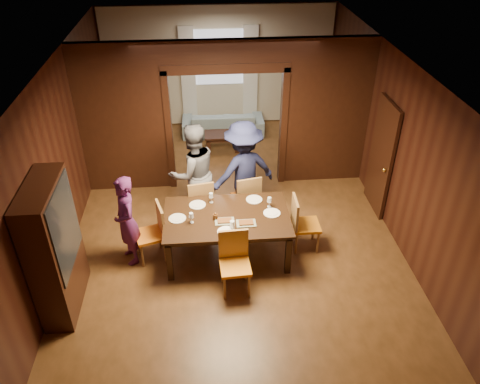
{
  "coord_description": "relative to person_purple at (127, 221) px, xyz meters",
  "views": [
    {
      "loc": [
        -0.44,
        -6.56,
        5.12
      ],
      "look_at": [
        0.09,
        -0.4,
        1.05
      ],
      "focal_mm": 35.0,
      "sensor_mm": 36.0,
      "label": 1
    }
  ],
  "objects": [
    {
      "name": "floor",
      "position": [
        1.7,
        0.63,
        -0.76
      ],
      "size": [
        9.0,
        9.0,
        0.0
      ],
      "primitive_type": "plane",
      "color": "#492D14",
      "rests_on": "ground"
    },
    {
      "name": "ceiling",
      "position": [
        1.7,
        0.63,
        2.14
      ],
      "size": [
        5.5,
        9.0,
        0.02
      ],
      "primitive_type": "cube",
      "color": "silver",
      "rests_on": "room_walls"
    },
    {
      "name": "room_walls",
      "position": [
        1.7,
        2.52,
        0.74
      ],
      "size": [
        5.52,
        9.01,
        2.9
      ],
      "color": "black",
      "rests_on": "floor"
    },
    {
      "name": "person_purple",
      "position": [
        0.0,
        0.0,
        0.0
      ],
      "size": [
        0.56,
        0.66,
        1.53
      ],
      "primitive_type": "imported",
      "rotation": [
        0.0,
        0.0,
        -1.15
      ],
      "color": "#4F1B4E",
      "rests_on": "floor"
    },
    {
      "name": "person_grey",
      "position": [
        1.04,
        1.09,
        0.16
      ],
      "size": [
        1.1,
        1.0,
        1.84
      ],
      "primitive_type": "imported",
      "rotation": [
        0.0,
        0.0,
        3.56
      ],
      "color": "#525158",
      "rests_on": "floor"
    },
    {
      "name": "person_navy",
      "position": [
        1.92,
        1.07,
        0.17
      ],
      "size": [
        1.37,
        1.08,
        1.86
      ],
      "primitive_type": "imported",
      "rotation": [
        0.0,
        0.0,
        3.51
      ],
      "color": "#171B3B",
      "rests_on": "floor"
    },
    {
      "name": "sofa",
      "position": [
        1.73,
        4.48,
        -0.48
      ],
      "size": [
        1.97,
        0.79,
        0.57
      ],
      "primitive_type": "imported",
      "rotation": [
        0.0,
        0.0,
        3.13
      ],
      "color": "#829BAA",
      "rests_on": "floor"
    },
    {
      "name": "serving_bowl",
      "position": [
        1.63,
        0.13,
        0.04
      ],
      "size": [
        0.33,
        0.33,
        0.08
      ],
      "primitive_type": "imported",
      "color": "black",
      "rests_on": "dining_table"
    },
    {
      "name": "dining_table",
      "position": [
        1.56,
        0.0,
        -0.38
      ],
      "size": [
        1.98,
        1.23,
        0.76
      ],
      "primitive_type": "cube",
      "color": "black",
      "rests_on": "floor"
    },
    {
      "name": "coffee_table",
      "position": [
        1.67,
        3.64,
        -0.56
      ],
      "size": [
        0.8,
        0.5,
        0.4
      ],
      "primitive_type": "cube",
      "color": "black",
      "rests_on": "floor"
    },
    {
      "name": "chair_left",
      "position": [
        0.32,
        0.02,
        -0.28
      ],
      "size": [
        0.55,
        0.55,
        0.97
      ],
      "primitive_type": null,
      "rotation": [
        0.0,
        0.0,
        -1.29
      ],
      "color": "orange",
      "rests_on": "floor"
    },
    {
      "name": "chair_right",
      "position": [
        2.86,
        0.06,
        -0.28
      ],
      "size": [
        0.44,
        0.44,
        0.97
      ],
      "primitive_type": null,
      "rotation": [
        0.0,
        0.0,
        1.56
      ],
      "color": "#C96D12",
      "rests_on": "floor"
    },
    {
      "name": "chair_far_l",
      "position": [
        1.13,
        0.85,
        -0.28
      ],
      "size": [
        0.51,
        0.51,
        0.97
      ],
      "primitive_type": null,
      "rotation": [
        0.0,
        0.0,
        3.32
      ],
      "color": "red",
      "rests_on": "floor"
    },
    {
      "name": "chair_far_r",
      "position": [
        1.95,
        0.93,
        -0.28
      ],
      "size": [
        0.52,
        0.52,
        0.97
      ],
      "primitive_type": null,
      "rotation": [
        0.0,
        0.0,
        3.36
      ],
      "color": "#D36013",
      "rests_on": "floor"
    },
    {
      "name": "chair_near",
      "position": [
        1.62,
        -0.84,
        -0.28
      ],
      "size": [
        0.46,
        0.46,
        0.97
      ],
      "primitive_type": null,
      "rotation": [
        0.0,
        0.0,
        0.05
      ],
      "color": "orange",
      "rests_on": "floor"
    },
    {
      "name": "hutch",
      "position": [
        -0.83,
        -0.87,
        0.24
      ],
      "size": [
        0.4,
        1.2,
        2.0
      ],
      "primitive_type": "cube",
      "color": "black",
      "rests_on": "floor"
    },
    {
      "name": "door_right",
      "position": [
        4.4,
        1.13,
        0.29
      ],
      "size": [
        0.06,
        0.9,
        2.1
      ],
      "primitive_type": "cube",
      "color": "black",
      "rests_on": "floor"
    },
    {
      "name": "window_far",
      "position": [
        1.7,
        5.07,
        0.94
      ],
      "size": [
        1.2,
        0.03,
        1.3
      ],
      "primitive_type": "cube",
      "color": "silver",
      "rests_on": "back_wall"
    },
    {
      "name": "curtain_left",
      "position": [
        0.95,
        5.03,
        0.49
      ],
      "size": [
        0.35,
        0.06,
        2.4
      ],
      "primitive_type": "cube",
      "color": "white",
      "rests_on": "back_wall"
    },
    {
      "name": "curtain_right",
      "position": [
        2.45,
        5.03,
        0.49
      ],
      "size": [
        0.35,
        0.06,
        2.4
      ],
      "primitive_type": "cube",
      "color": "white",
      "rests_on": "back_wall"
    },
    {
      "name": "plate_left",
      "position": [
        0.78,
        -0.0,
        0.0
      ],
      "size": [
        0.27,
        0.27,
        0.01
      ],
      "primitive_type": "cylinder",
      "color": "silver",
      "rests_on": "dining_table"
    },
    {
      "name": "plate_far_l",
      "position": [
        1.1,
        0.34,
        0.0
      ],
      "size": [
        0.27,
        0.27,
        0.01
      ],
      "primitive_type": "cylinder",
      "color": "silver",
      "rests_on": "dining_table"
    },
    {
      "name": "plate_far_r",
      "position": [
        2.04,
        0.42,
        0.0
      ],
      "size": [
        0.27,
        0.27,
        0.01
      ],
      "primitive_type": "cylinder",
      "color": "silver",
      "rests_on": "dining_table"
    },
    {
      "name": "plate_right",
      "position": [
        2.27,
        0.01,
        0.0
      ],
      "size": [
        0.27,
        0.27,
        0.01
      ],
      "primitive_type": "cylinder",
      "color": "white",
      "rests_on": "dining_table"
    },
    {
      "name": "plate_near",
      "position": [
        1.52,
        -0.4,
        0.0
      ],
      "size": [
        0.27,
        0.27,
        0.01
      ],
      "primitive_type": "cylinder",
      "color": "white",
      "rests_on": "dining_table"
    },
    {
      "name": "platter_a",
      "position": [
        1.51,
        -0.15,
        0.02
      ],
      "size": [
        0.3,
        0.2,
        0.04
      ],
      "primitive_type": "cube",
      "color": "gray",
      "rests_on": "dining_table"
    },
    {
      "name": "platter_b",
      "position": [
        1.84,
        -0.23,
        0.02
      ],
      "size": [
        0.3,
        0.2,
        0.04
      ],
      "primitive_type": "cube",
      "color": "gray",
      "rests_on": "dining_table"
    },
    {
      "name": "wineglass_left",
      "position": [
        1.01,
        -0.12,
        0.09
      ],
      "size": [
        0.08,
        0.08,
        0.18
      ],
      "primitive_type": null,
      "color": "silver",
      "rests_on": "dining_table"
    },
    {
      "name": "wineglass_far",
      "position": [
        1.33,
        0.4,
        0.09
      ],
      "size": [
        0.08,
        0.08,
        0.18
      ],
      "primitive_type": null,
      "color": "silver",
      "rests_on": "dining_table"
    },
    {
      "name": "wineglass_right",
      "position": [
        2.26,
        0.2,
        0.09
      ],
      "size": [
        0.08,
        0.08,
        0.18
      ],
      "primitive_type": null,
      "color": "white",
      "rests_on": "dining_table"
    },
    {
      "name": "tumbler",
      "position": [
        1.62,
        -0.32,
        0.07
      ],
      "size": [
        0.07,
        0.07,
        0.14
      ],
      "primitive_type": "cylinder",
      "color": "white",
      "rests_on": "dining_table"
    },
    {
      "name": "condiment_jar",
      "position": [
        1.38,
        -0.06,
        0.05
      ],
      "size": [
        0.08,
        0.08,
        0.11
      ],
      "primitive_type": null,
      "color": "#492811",
      "rests_on": "dining_table"
    }
  ]
}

